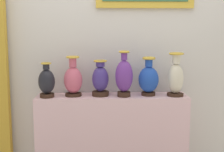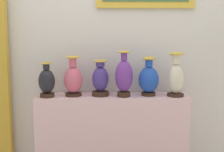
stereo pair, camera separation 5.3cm
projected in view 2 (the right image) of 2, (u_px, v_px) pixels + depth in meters
display_shelf at (112, 147)px, 2.92m from camera, size 1.40×0.30×1.00m
back_wall at (113, 30)px, 2.96m from camera, size 2.79×0.14×3.16m
vase_onyx at (47, 82)px, 2.76m from camera, size 0.15×0.15×0.32m
vase_rose at (73, 79)px, 2.80m from camera, size 0.17×0.17×0.37m
vase_indigo at (100, 80)px, 2.81m from camera, size 0.15×0.15×0.33m
vase_violet at (124, 76)px, 2.77m from camera, size 0.16×0.16×0.42m
vase_sapphire at (149, 79)px, 2.82m from camera, size 0.19×0.19×0.36m
vase_ivory at (176, 77)px, 2.79m from camera, size 0.15×0.15×0.40m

